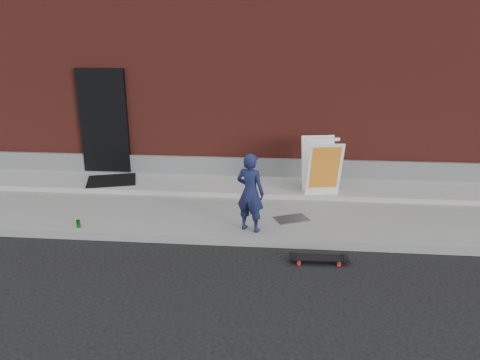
# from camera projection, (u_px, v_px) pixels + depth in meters

# --- Properties ---
(ground) EXTENTS (80.00, 80.00, 0.00)m
(ground) POSITION_uv_depth(u_px,v_px,m) (201.00, 245.00, 7.54)
(ground) COLOR black
(ground) RESTS_ON ground
(sidewalk) EXTENTS (20.00, 3.00, 0.15)m
(sidewalk) POSITION_uv_depth(u_px,v_px,m) (214.00, 207.00, 8.93)
(sidewalk) COLOR gray
(sidewalk) RESTS_ON ground
(apron) EXTENTS (20.00, 1.20, 0.10)m
(apron) POSITION_uv_depth(u_px,v_px,m) (220.00, 185.00, 9.75)
(apron) COLOR #999893
(apron) RESTS_ON sidewalk
(building) EXTENTS (20.00, 8.10, 5.00)m
(building) POSITION_uv_depth(u_px,v_px,m) (240.00, 58.00, 13.37)
(building) COLOR maroon
(building) RESTS_ON ground
(child) EXTENTS (0.56, 0.47, 1.31)m
(child) POSITION_uv_depth(u_px,v_px,m) (250.00, 193.00, 7.53)
(child) COLOR #171D42
(child) RESTS_ON sidewalk
(skateboard) EXTENTS (0.85, 0.24, 0.10)m
(skateboard) POSITION_uv_depth(u_px,v_px,m) (318.00, 258.00, 6.94)
(skateboard) COLOR red
(skateboard) RESTS_ON ground
(pizza_sign) EXTENTS (0.78, 0.88, 1.09)m
(pizza_sign) POSITION_uv_depth(u_px,v_px,m) (322.00, 166.00, 8.98)
(pizza_sign) COLOR white
(pizza_sign) RESTS_ON apron
(soda_can) EXTENTS (0.09, 0.09, 0.13)m
(soda_can) POSITION_uv_depth(u_px,v_px,m) (78.00, 224.00, 7.81)
(soda_can) COLOR #167120
(soda_can) RESTS_ON sidewalk
(doormat) EXTENTS (1.18, 1.05, 0.03)m
(doormat) POSITION_uv_depth(u_px,v_px,m) (112.00, 180.00, 9.85)
(doormat) COLOR black
(doormat) RESTS_ON apron
(utility_plate) EXTENTS (0.66, 0.55, 0.02)m
(utility_plate) POSITION_uv_depth(u_px,v_px,m) (292.00, 219.00, 8.15)
(utility_plate) COLOR #56565B
(utility_plate) RESTS_ON sidewalk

